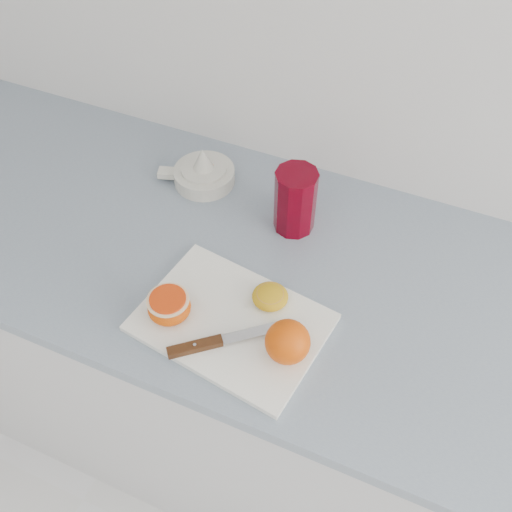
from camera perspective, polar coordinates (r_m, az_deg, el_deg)
The scene contains 8 objects.
counter at distance 1.48m, azimuth -0.47°, elevation -11.20°, with size 2.47×0.64×0.89m.
cutting_board at distance 1.02m, azimuth -2.48°, elevation -6.66°, with size 0.32×0.23×0.01m, color white.
whole_orange at distance 0.94m, azimuth 3.18°, elevation -8.58°, with size 0.08×0.08×0.08m.
half_orange at distance 1.01m, azimuth -8.69°, elevation -5.01°, with size 0.08×0.08×0.05m.
squeezed_shell at distance 1.02m, azimuth 1.42°, elevation -4.06°, with size 0.07×0.07×0.03m.
paring_knife at distance 0.98m, azimuth -5.01°, elevation -8.76°, with size 0.18×0.15×0.01m.
citrus_juicer at distance 1.26m, azimuth -5.29°, elevation 8.28°, with size 0.17×0.13×0.09m.
red_tumbler at distance 1.13m, azimuth 3.93°, elevation 5.35°, with size 0.09×0.09×0.14m.
Camera 1 is at (0.24, 1.04, 1.74)m, focal length 40.00 mm.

